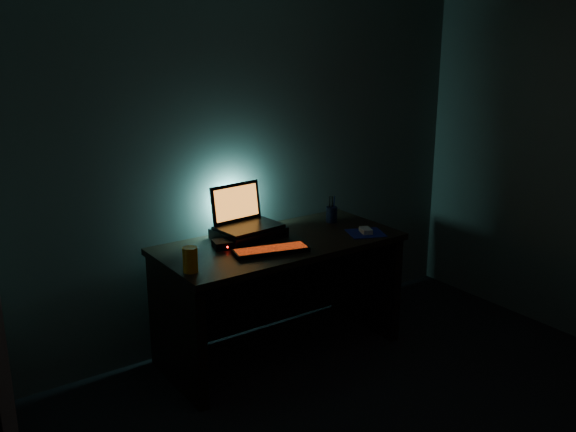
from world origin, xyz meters
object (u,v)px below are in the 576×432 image
object	(u,v)px
mouse	(366,230)
juice_glass	(190,260)
laptop	(244,217)
router	(225,244)
pen_cup	(332,214)
keyboard	(271,250)

from	to	relation	value
mouse	juice_glass	size ratio (longest dim) A/B	0.72
laptop	juice_glass	world-z (taller)	laptop
juice_glass	router	world-z (taller)	juice_glass
laptop	pen_cup	world-z (taller)	laptop
keyboard	juice_glass	world-z (taller)	juice_glass
laptop	router	world-z (taller)	laptop
mouse	router	xyz separation A→B (m)	(-0.87, 0.27, 0.00)
keyboard	mouse	world-z (taller)	mouse
pen_cup	juice_glass	distance (m)	1.22
mouse	router	distance (m)	0.91
juice_glass	pen_cup	bearing A→B (deg)	13.59
juice_glass	laptop	bearing A→B (deg)	33.92
laptop	mouse	bearing A→B (deg)	-36.86
mouse	juice_glass	distance (m)	1.21
router	keyboard	bearing A→B (deg)	-38.33
laptop	pen_cup	size ratio (longest dim) A/B	3.85
mouse	pen_cup	world-z (taller)	pen_cup
laptop	keyboard	size ratio (longest dim) A/B	0.87
keyboard	mouse	bearing A→B (deg)	10.54
mouse	juice_glass	bearing A→B (deg)	-159.61
router	mouse	bearing A→B (deg)	-3.76
pen_cup	router	xyz separation A→B (m)	(-0.85, -0.05, -0.03)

